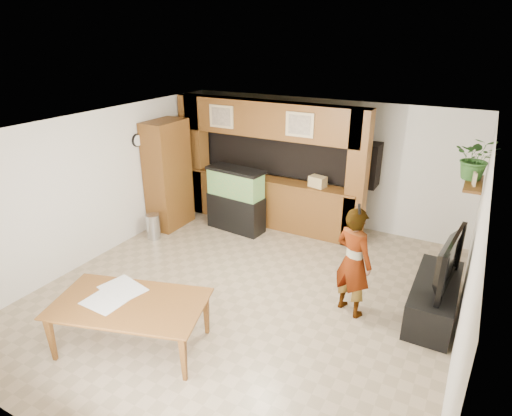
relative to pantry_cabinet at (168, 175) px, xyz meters
The scene contains 21 objects.
floor 3.28m from the pantry_cabinet, 28.91° to the right, with size 6.50×6.50×0.00m, color tan.
ceiling 3.43m from the pantry_cabinet, 28.91° to the right, with size 6.50×6.50×0.00m, color white.
wall_back 3.23m from the pantry_cabinet, 33.09° to the left, with size 6.00×6.00×0.00m, color silver.
wall_left 1.53m from the pantry_cabinet, 101.38° to the right, with size 6.50×6.50×0.00m, color silver.
wall_right 5.89m from the pantry_cabinet, 14.66° to the right, with size 6.50×6.50×0.00m, color silver.
partition 2.10m from the pantry_cabinet, 33.19° to the left, with size 4.20×0.99×2.60m.
wall_clock 0.97m from the pantry_cabinet, 118.42° to the right, with size 0.05×0.25×0.25m.
wall_shelf 5.60m from the pantry_cabinet, ahead, with size 0.25×0.90×0.04m, color brown.
pantry_cabinet is the anchor object (origin of this frame).
trash_can 1.11m from the pantry_cabinet, 80.99° to the right, with size 0.27×0.27×0.50m, color #B2B2B7.
aquarium 1.49m from the pantry_cabinet, 18.96° to the left, with size 1.19×0.45×1.32m.
tv_stand 5.46m from the pantry_cabinet, ahead, with size 0.59×1.62×0.54m, color black.
television 5.40m from the pantry_cabinet, ahead, with size 1.28×0.17×0.74m, color black.
photo_frame 5.60m from the pantry_cabinet, ahead, with size 0.03×0.15×0.20m, color tan.
potted_plant 5.63m from the pantry_cabinet, ahead, with size 0.60×0.52×0.67m, color #2F6026.
person 4.43m from the pantry_cabinet, 15.61° to the right, with size 0.60×0.39×1.64m, color #A18A58.
microphone 4.55m from the pantry_cabinet, 17.40° to the right, with size 0.04×0.04×0.17m, color black.
dining_table 3.96m from the pantry_cabinet, 58.59° to the right, with size 1.91×1.07×0.67m, color brown.
newspaper_a 3.86m from the pantry_cabinet, 63.30° to the right, with size 0.50×0.37×0.01m, color silver.
newspaper_b 3.56m from the pantry_cabinet, 60.90° to the right, with size 0.59×0.43×0.01m, color silver.
counter_box 3.04m from the pantry_cabinet, 18.37° to the left, with size 0.32×0.21×0.21m, color tan.
Camera 1 is at (2.86, -4.99, 3.82)m, focal length 30.00 mm.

